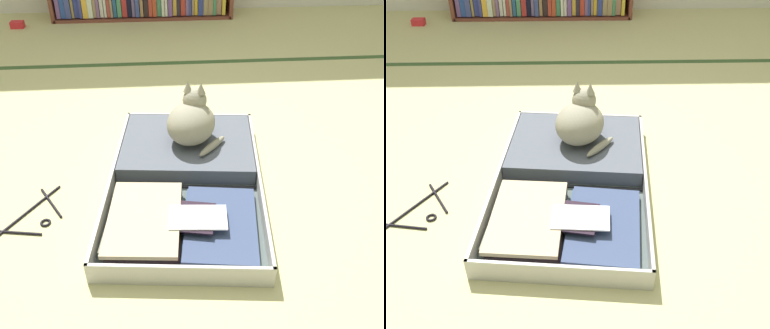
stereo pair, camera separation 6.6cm
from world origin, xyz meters
TOP-DOWN VIEW (x-y plane):
  - ground_plane at (0.00, 0.00)m, footprint 10.00×10.00m
  - tatami_border at (0.00, 1.25)m, footprint 4.80×0.05m
  - open_suitcase at (-0.05, -0.00)m, footprint 0.71×1.02m
  - black_cat at (-0.00, 0.19)m, footprint 0.30×0.31m
  - clothes_hanger at (-0.65, -0.18)m, footprint 0.27×0.32m
  - small_red_pouch at (-1.26, 2.03)m, footprint 0.10×0.07m

SIDE VIEW (x-z plane):
  - ground_plane at x=0.00m, z-range 0.00..0.00m
  - tatami_border at x=0.00m, z-range 0.00..0.00m
  - clothes_hanger at x=-0.65m, z-range 0.00..0.01m
  - small_red_pouch at x=-1.26m, z-range 0.00..0.05m
  - open_suitcase at x=-0.05m, z-range -0.01..0.09m
  - black_cat at x=0.00m, z-range 0.05..0.32m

